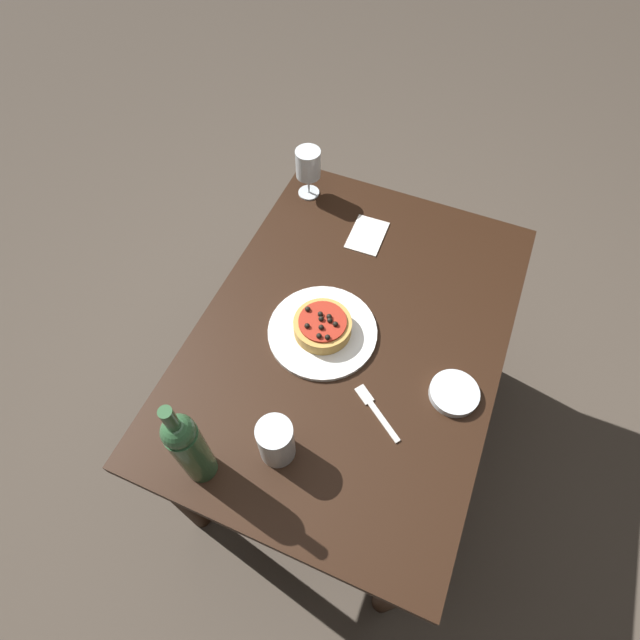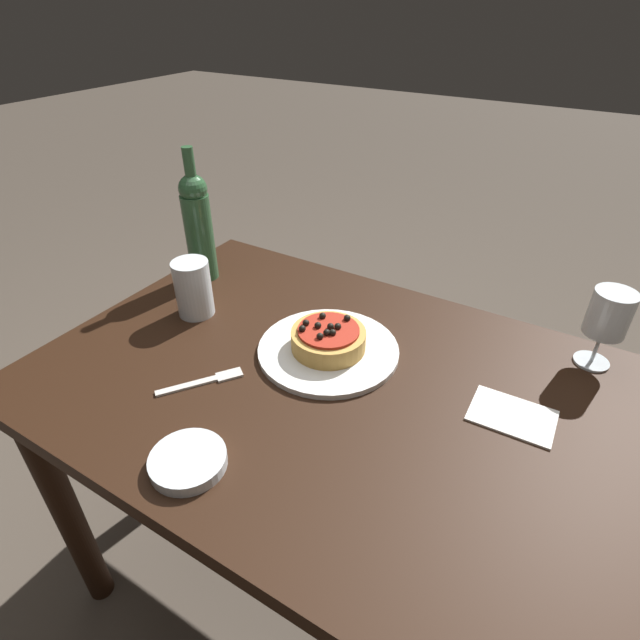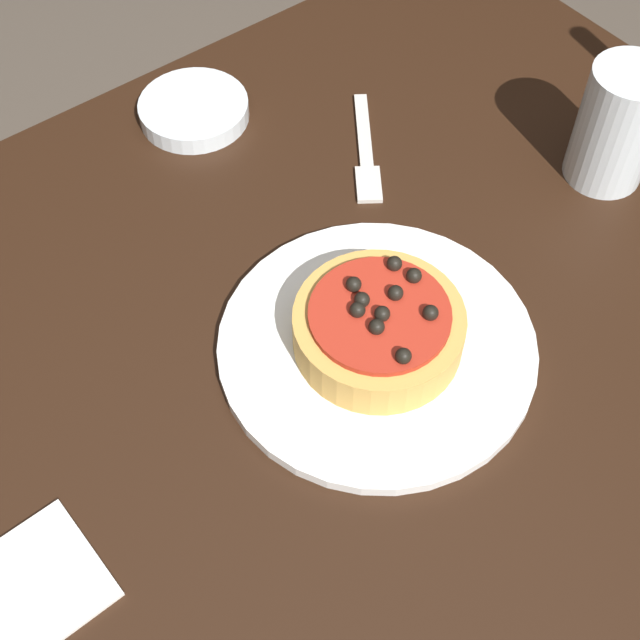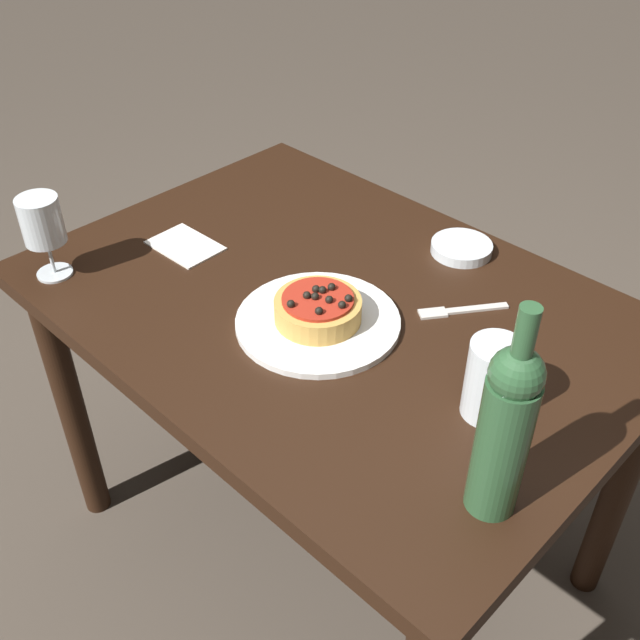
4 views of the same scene
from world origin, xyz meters
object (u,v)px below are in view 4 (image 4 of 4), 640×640
(pizza, at_px, (318,309))
(fork, at_px, (457,311))
(dinner_plate, at_px, (318,322))
(wine_bottle, at_px, (505,428))
(water_cup, at_px, (492,380))
(dining_table, at_px, (332,345))
(wine_glass, at_px, (42,223))
(side_bowl, at_px, (461,248))

(pizza, distance_m, fork, 0.25)
(dinner_plate, height_order, wine_bottle, wine_bottle)
(wine_bottle, height_order, water_cup, wine_bottle)
(dining_table, relative_size, fork, 7.65)
(wine_glass, xyz_separation_m, wine_bottle, (-0.90, -0.13, 0.03))
(pizza, distance_m, water_cup, 0.34)
(dining_table, xyz_separation_m, dinner_plate, (-0.03, 0.07, 0.11))
(wine_glass, bearing_deg, pizza, -152.61)
(water_cup, bearing_deg, fork, -43.64)
(wine_glass, height_order, wine_bottle, wine_bottle)
(water_cup, relative_size, side_bowl, 1.07)
(side_bowl, relative_size, fork, 0.84)
(wine_bottle, bearing_deg, fork, -48.02)
(dining_table, distance_m, pizza, 0.16)
(dining_table, relative_size, wine_glass, 6.79)
(pizza, relative_size, wine_glass, 0.93)
(water_cup, bearing_deg, side_bowl, -49.00)
(wine_bottle, bearing_deg, pizza, -14.55)
(wine_glass, distance_m, fork, 0.77)
(wine_glass, distance_m, water_cup, 0.85)
(dining_table, bearing_deg, side_bowl, -103.73)
(fork, bearing_deg, side_bowl, -110.05)
(dinner_plate, bearing_deg, fork, -127.25)
(wine_bottle, bearing_deg, dinner_plate, -14.54)
(wine_glass, relative_size, side_bowl, 1.34)
(dinner_plate, xyz_separation_m, water_cup, (-0.33, -0.03, 0.06))
(wine_glass, bearing_deg, dining_table, -144.40)
(wine_glass, distance_m, wine_bottle, 0.91)
(wine_glass, xyz_separation_m, side_bowl, (-0.51, -0.61, -0.10))
(wine_glass, bearing_deg, side_bowl, -129.94)
(pizza, xyz_separation_m, side_bowl, (-0.04, -0.36, -0.02))
(wine_bottle, bearing_deg, side_bowl, -50.50)
(wine_bottle, relative_size, fork, 2.27)
(dining_table, xyz_separation_m, wine_glass, (0.44, 0.31, 0.22))
(wine_glass, bearing_deg, wine_bottle, -171.83)
(dining_table, bearing_deg, dinner_plate, 113.88)
(dinner_plate, distance_m, fork, 0.25)
(pizza, xyz_separation_m, water_cup, (-0.33, -0.03, 0.03))
(side_bowl, bearing_deg, fork, 124.23)
(pizza, height_order, wine_bottle, wine_bottle)
(water_cup, distance_m, side_bowl, 0.45)
(water_cup, distance_m, fork, 0.26)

